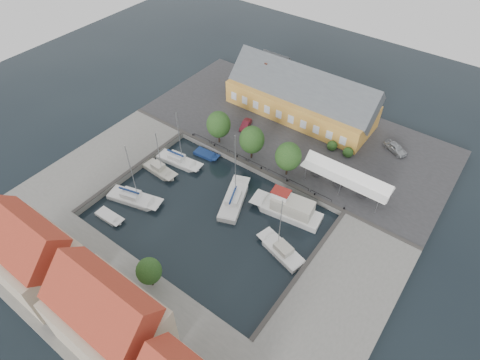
% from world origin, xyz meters
% --- Properties ---
extents(ground, '(140.00, 140.00, 0.00)m').
position_xyz_m(ground, '(0.00, 0.00, 0.00)').
color(ground, black).
rests_on(ground, ground).
extents(north_quay, '(56.00, 26.00, 1.00)m').
position_xyz_m(north_quay, '(0.00, 23.00, 0.50)').
color(north_quay, '#2D2D30').
rests_on(north_quay, ground).
extents(west_quay, '(12.00, 24.00, 1.00)m').
position_xyz_m(west_quay, '(-22.00, -2.00, 0.50)').
color(west_quay, slate).
rests_on(west_quay, ground).
extents(east_quay, '(12.00, 24.00, 1.00)m').
position_xyz_m(east_quay, '(22.00, -2.00, 0.50)').
color(east_quay, slate).
rests_on(east_quay, ground).
extents(south_bank, '(56.00, 14.00, 1.00)m').
position_xyz_m(south_bank, '(0.00, -21.00, 0.50)').
color(south_bank, slate).
rests_on(south_bank, ground).
extents(quay_edge_fittings, '(56.00, 24.72, 0.40)m').
position_xyz_m(quay_edge_fittings, '(0.02, 4.75, 1.06)').
color(quay_edge_fittings, '#383533').
rests_on(quay_edge_fittings, north_quay).
extents(warehouse, '(28.56, 14.00, 9.55)m').
position_xyz_m(warehouse, '(-2.60, 28.36, 4.43)').
color(warehouse, gold).
rests_on(warehouse, north_quay).
extents(tent_canopy, '(14.00, 4.00, 2.83)m').
position_xyz_m(tent_canopy, '(14.00, 14.50, 3.68)').
color(tent_canopy, white).
rests_on(tent_canopy, north_quay).
extents(quay_trees, '(18.20, 4.20, 6.30)m').
position_xyz_m(quay_trees, '(-2.00, 12.00, 4.88)').
color(quay_trees, black).
rests_on(quay_trees, north_quay).
extents(car_silver, '(4.84, 3.48, 1.53)m').
position_xyz_m(car_silver, '(17.13, 28.13, 1.77)').
color(car_silver, '#A1A5A9').
rests_on(car_silver, north_quay).
extents(car_red, '(2.26, 3.95, 1.23)m').
position_xyz_m(car_red, '(-7.76, 18.28, 1.62)').
color(car_red, maroon).
rests_on(car_red, north_quay).
extents(center_sailboat, '(6.03, 9.78, 13.01)m').
position_xyz_m(center_sailboat, '(1.24, 2.73, 0.36)').
color(center_sailboat, white).
rests_on(center_sailboat, ground).
extents(trawler, '(11.43, 4.74, 5.00)m').
position_xyz_m(trawler, '(9.33, 5.68, 1.02)').
color(trawler, white).
rests_on(trawler, ground).
extents(east_boat_b, '(7.99, 4.45, 10.59)m').
position_xyz_m(east_boat_b, '(12.23, -0.88, 0.26)').
color(east_boat_b, white).
rests_on(east_boat_b, ground).
extents(west_boat_a, '(8.71, 3.37, 11.28)m').
position_xyz_m(west_boat_a, '(-11.96, 4.42, 0.27)').
color(west_boat_a, white).
rests_on(west_boat_a, ground).
extents(west_boat_b, '(6.65, 2.59, 9.17)m').
position_xyz_m(west_boat_b, '(-12.93, 0.81, 0.26)').
color(west_boat_b, beige).
rests_on(west_boat_b, ground).
extents(west_boat_d, '(9.26, 4.90, 11.92)m').
position_xyz_m(west_boat_d, '(-11.64, -6.23, 0.27)').
color(west_boat_d, white).
rests_on(west_boat_d, ground).
extents(launch_sw, '(4.87, 1.94, 0.98)m').
position_xyz_m(launch_sw, '(-11.88, -10.95, 0.09)').
color(launch_sw, white).
rests_on(launch_sw, ground).
extents(launch_nw, '(4.85, 2.22, 0.88)m').
position_xyz_m(launch_nw, '(-9.34, 8.67, 0.09)').
color(launch_nw, navy).
rests_on(launch_nw, ground).
extents(townhouses, '(36.30, 8.50, 12.00)m').
position_xyz_m(townhouses, '(1.93, -23.24, 5.82)').
color(townhouses, '#C6B598').
rests_on(townhouses, south_bank).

